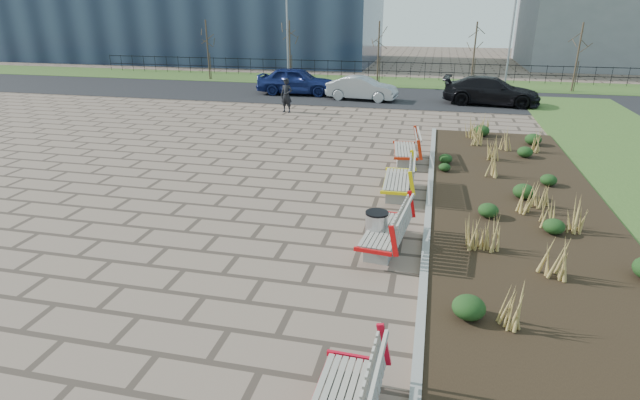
% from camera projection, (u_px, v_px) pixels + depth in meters
% --- Properties ---
extents(ground, '(120.00, 120.00, 0.00)m').
position_uv_depth(ground, '(204.00, 297.00, 9.20)').
color(ground, '#6F5B4C').
rests_on(ground, ground).
extents(planting_bed, '(4.50, 18.00, 0.10)m').
position_uv_depth(planting_bed, '(524.00, 219.00, 12.41)').
color(planting_bed, black).
rests_on(planting_bed, ground).
extents(planting_curb, '(0.16, 18.00, 0.15)m').
position_uv_depth(planting_curb, '(428.00, 210.00, 12.89)').
color(planting_curb, gray).
rests_on(planting_curb, ground).
extents(grass_verge_far, '(80.00, 5.00, 0.04)m').
position_uv_depth(grass_verge_far, '(380.00, 82.00, 34.58)').
color(grass_verge_far, '#33511E').
rests_on(grass_verge_far, ground).
extents(road, '(80.00, 7.00, 0.02)m').
position_uv_depth(road, '(368.00, 96.00, 29.14)').
color(road, black).
rests_on(road, ground).
extents(bench_b, '(1.13, 2.19, 1.00)m').
position_uv_depth(bench_b, '(384.00, 228.00, 10.83)').
color(bench_b, red).
rests_on(bench_b, ground).
extents(bench_c, '(0.97, 2.13, 1.00)m').
position_uv_depth(bench_c, '(397.00, 178.00, 13.95)').
color(bench_c, yellow).
rests_on(bench_c, ground).
extents(bench_d, '(1.11, 2.18, 1.00)m').
position_uv_depth(bench_d, '(405.00, 148.00, 16.87)').
color(bench_d, red).
rests_on(bench_d, ground).
extents(litter_bin, '(0.49, 0.49, 0.81)m').
position_uv_depth(litter_bin, '(376.00, 230.00, 10.94)').
color(litter_bin, '#B2B2B7').
rests_on(litter_bin, ground).
extents(pedestrian, '(0.67, 0.50, 1.66)m').
position_uv_depth(pedestrian, '(286.00, 95.00, 24.60)').
color(pedestrian, black).
rests_on(pedestrian, ground).
extents(car_blue, '(4.67, 2.00, 1.57)m').
position_uv_depth(car_blue, '(296.00, 81.00, 29.49)').
color(car_blue, navy).
rests_on(car_blue, road).
extents(car_silver, '(4.03, 1.80, 1.28)m').
position_uv_depth(car_silver, '(362.00, 88.00, 27.76)').
color(car_silver, '#919598').
rests_on(car_silver, road).
extents(car_black, '(5.17, 2.53, 1.45)m').
position_uv_depth(car_black, '(491.00, 91.00, 26.45)').
color(car_black, black).
rests_on(car_black, road).
extents(tree_a, '(1.40, 1.40, 4.00)m').
position_uv_depth(tree_a, '(208.00, 50.00, 34.98)').
color(tree_a, '#4C3D2D').
rests_on(tree_a, grass_verge_far).
extents(tree_b, '(1.40, 1.40, 4.00)m').
position_uv_depth(tree_b, '(290.00, 52.00, 33.73)').
color(tree_b, '#4C3D2D').
rests_on(tree_b, grass_verge_far).
extents(tree_c, '(1.40, 1.40, 4.00)m').
position_uv_depth(tree_c, '(378.00, 53.00, 32.48)').
color(tree_c, '#4C3D2D').
rests_on(tree_c, grass_verge_far).
extents(tree_d, '(1.40, 1.40, 4.00)m').
position_uv_depth(tree_d, '(474.00, 55.00, 31.23)').
color(tree_d, '#4C3D2D').
rests_on(tree_d, grass_verge_far).
extents(tree_e, '(1.40, 1.40, 4.00)m').
position_uv_depth(tree_e, '(577.00, 57.00, 29.98)').
color(tree_e, '#4C3D2D').
rests_on(tree_e, grass_verge_far).
extents(lamp_west, '(0.24, 0.60, 6.00)m').
position_uv_depth(lamp_west, '(287.00, 36.00, 32.91)').
color(lamp_west, gray).
rests_on(lamp_west, grass_verge_far).
extents(lamp_east, '(0.24, 0.60, 6.00)m').
position_uv_depth(lamp_east, '(511.00, 40.00, 29.99)').
color(lamp_east, gray).
rests_on(lamp_east, grass_verge_far).
extents(railing_fence, '(44.00, 0.10, 1.20)m').
position_uv_depth(railing_fence, '(382.00, 70.00, 35.72)').
color(railing_fence, black).
rests_on(railing_fence, grass_verge_far).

